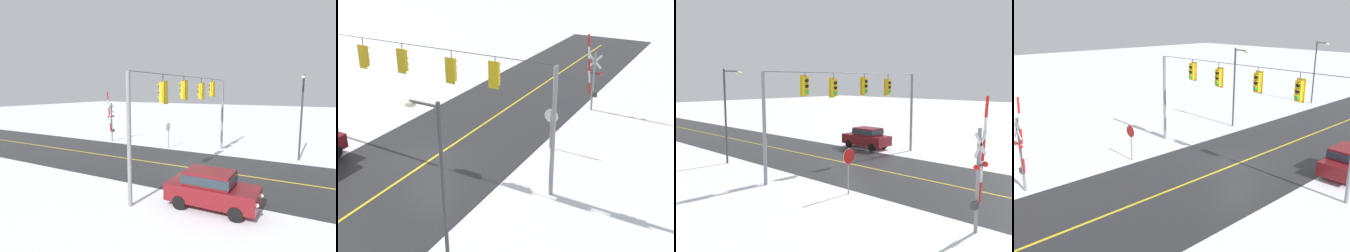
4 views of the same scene
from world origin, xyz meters
TOP-DOWN VIEW (x-y plane):
  - ground_plane at (0.00, 0.00)m, footprint 160.00×160.00m
  - road_asphalt at (0.00, 6.00)m, footprint 9.00×80.00m
  - lane_centre_line at (0.00, 6.00)m, footprint 0.14×72.00m
  - signal_span at (-0.10, -0.01)m, footprint 14.20×0.47m
  - stop_sign at (-5.04, -4.47)m, footprint 0.80×0.09m
  - railroad_crossing at (-5.12, -11.27)m, footprint 1.09×0.31m
  - streetlamp_near at (-5.59, 6.46)m, footprint 1.39×0.28m

SIDE VIEW (x-z plane):
  - ground_plane at x=0.00m, z-range 0.00..0.00m
  - road_asphalt at x=0.00m, z-range 0.00..0.01m
  - lane_centre_line at x=0.00m, z-range 0.01..0.01m
  - stop_sign at x=-5.04m, z-range 0.54..2.89m
  - railroad_crossing at x=-5.12m, z-range -0.24..4.93m
  - streetlamp_near at x=-5.59m, z-range 0.67..7.17m
  - signal_span at x=-0.10m, z-range 1.29..7.51m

